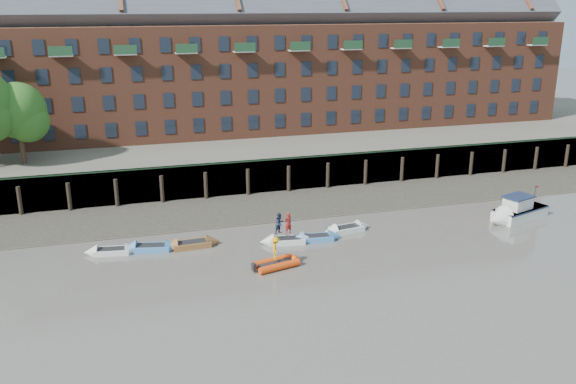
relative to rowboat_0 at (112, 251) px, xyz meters
name	(u,v)px	position (x,y,z in m)	size (l,w,h in m)	color
ground	(355,294)	(14.67, -10.95, -0.20)	(220.00, 220.00, 0.00)	#615B54
foreshore	(279,206)	(14.67, 7.05, -0.20)	(110.00, 8.00, 0.50)	#3D382F
mud_band	(290,218)	(14.67, 3.65, -0.20)	(110.00, 1.60, 0.10)	#4C4336
river_wall	(267,176)	(14.67, 11.43, 1.39)	(110.00, 1.23, 3.30)	#2D2A26
bank_terrace	(238,145)	(14.67, 25.05, 1.40)	(110.00, 28.00, 3.20)	#5E594D
apartment_terrace	(233,46)	(14.67, 26.05, 12.62)	(80.60, 15.56, 20.98)	brown
rowboat_0	(112,251)	(0.00, 0.00, 0.00)	(4.07, 1.69, 1.15)	silver
rowboat_1	(151,248)	(2.82, -0.17, 0.02)	(4.42, 2.07, 1.23)	#457EBE
rowboat_2	(192,244)	(5.79, -0.39, 0.02)	(4.40, 1.43, 1.27)	brown
rowboat_3	(287,241)	(12.87, -1.65, 0.01)	(4.29, 1.79, 1.21)	silver
rowboat_4	(316,238)	(15.17, -1.73, 0.01)	(4.17, 1.63, 1.18)	#457EBE
rowboat_5	(347,229)	(18.16, -0.64, 0.01)	(4.35, 1.85, 1.22)	silver
rib_tender	(277,263)	(11.03, -5.60, 0.05)	(3.47, 2.30, 0.58)	#D73F0D
motor_launch	(512,213)	(32.43, -2.15, 0.46)	(6.67, 3.93, 2.62)	silver
person_rower_a	(288,223)	(12.94, -1.72, 1.45)	(0.61, 0.40, 1.68)	maroon
person_rower_b	(280,223)	(12.33, -1.54, 1.42)	(0.79, 0.61, 1.62)	#19233F
person_rib_crew	(276,248)	(10.90, -5.58, 1.18)	(1.08, 0.62, 1.66)	orange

